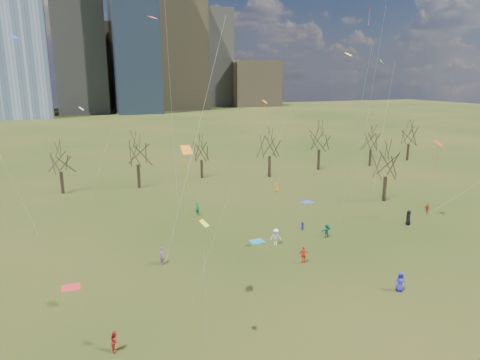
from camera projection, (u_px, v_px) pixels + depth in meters
name	position (u px, v px, depth m)	size (l,w,h in m)	color
ground	(290.00, 283.00, 39.04)	(500.00, 500.00, 0.00)	black
downtown_skyline	(89.00, 35.00, 218.43)	(212.50, 78.00, 118.00)	slate
bare_tree_row	(182.00, 152.00, 71.05)	(113.04, 29.80, 9.50)	black
blanket_teal	(257.00, 241.00, 48.82)	(1.60, 1.50, 0.03)	#17738E
blanket_navy	(307.00, 202.00, 64.13)	(1.60, 1.50, 0.03)	#273AB6
blanket_crimson	(71.00, 287.00, 38.17)	(1.60, 1.50, 0.03)	red
person_0	(400.00, 282.00, 37.35)	(0.87, 0.57, 1.78)	#2727AC
person_2	(115.00, 341.00, 29.20)	(0.73, 0.57, 1.51)	red
person_4	(304.00, 255.00, 43.03)	(1.05, 0.44, 1.80)	#EB411A
person_5	(327.00, 230.00, 49.94)	(1.56, 0.50, 1.68)	#197157
person_6	(408.00, 218.00, 54.15)	(0.94, 0.61, 1.93)	black
person_7	(162.00, 256.00, 42.75)	(0.66, 0.43, 1.81)	#884A94
person_8	(302.00, 226.00, 52.12)	(0.55, 0.43, 1.14)	#2A33B6
person_9	(276.00, 237.00, 47.75)	(1.20, 0.69, 1.86)	silver
person_10	(427.00, 209.00, 58.71)	(0.81, 0.34, 1.38)	#B22419
person_12	(277.00, 188.00, 69.66)	(0.72, 0.47, 1.46)	orange
person_13	(197.00, 208.00, 57.94)	(0.69, 0.45, 1.90)	#1A7541
kites_airborne	(264.00, 126.00, 50.62)	(63.99, 45.54, 29.62)	orange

